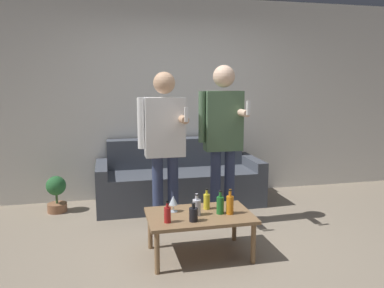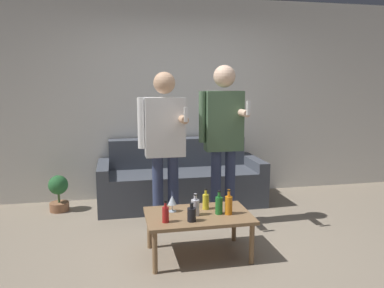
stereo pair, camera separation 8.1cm
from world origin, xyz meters
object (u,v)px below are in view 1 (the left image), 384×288
(coffee_table, at_px, (200,219))
(person_standing_right, at_px, (223,132))
(bottle_orange, at_px, (230,204))
(couch, at_px, (179,181))
(person_standing_left, at_px, (164,139))

(coffee_table, xyz_separation_m, person_standing_right, (0.42, 0.67, 0.70))
(bottle_orange, xyz_separation_m, person_standing_right, (0.16, 0.73, 0.56))
(couch, xyz_separation_m, coffee_table, (-0.11, -1.54, 0.05))
(coffee_table, relative_size, person_standing_left, 0.56)
(bottle_orange, bearing_deg, coffee_table, 167.64)
(couch, bearing_deg, person_standing_left, -109.97)
(person_standing_left, relative_size, person_standing_right, 0.96)
(couch, bearing_deg, bottle_orange, -84.37)
(coffee_table, distance_m, person_standing_left, 0.94)
(person_standing_right, bearing_deg, person_standing_left, -178.20)
(coffee_table, relative_size, bottle_orange, 4.13)
(person_standing_left, height_order, person_standing_right, person_standing_right)
(bottle_orange, bearing_deg, person_standing_left, 124.12)
(couch, distance_m, person_standing_right, 1.19)
(person_standing_left, bearing_deg, bottle_orange, -55.88)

